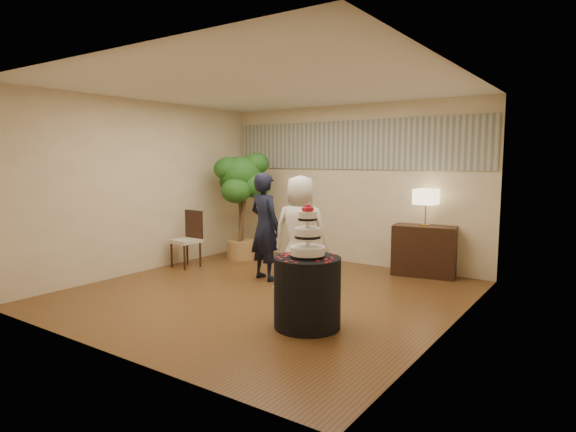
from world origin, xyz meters
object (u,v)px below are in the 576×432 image
Objects in this scene: cake_table at (307,292)px; bride at (300,231)px; side_chair at (186,239)px; wedding_cake at (308,231)px; ficus_tree at (241,205)px; table_lamp at (426,207)px; console at (424,251)px; groom at (265,227)px.

bride is at bearing 125.70° from cake_table.
bride is at bearing 5.14° from side_chair.
wedding_cake reaches higher than side_chair.
table_lamp is at bearing 11.09° from ficus_tree.
table_lamp is at bearing 0.00° from console.
cake_table is 1.33× the size of wedding_cake.
ficus_tree is 2.07× the size of side_chair.
bride is 1.73m from wedding_cake.
side_chair is (-1.64, -0.10, -0.34)m from groom.
bride reaches higher than wedding_cake.
side_chair is at bearing 157.99° from cake_table.
console is 0.48× the size of ficus_tree.
console is (0.26, 3.06, 0.01)m from cake_table.
table_lamp is (0.26, 3.06, 0.70)m from cake_table.
wedding_cake is 3.63m from side_chair.
wedding_cake reaches higher than console.
console is at bearing -126.72° from groom.
bride is at bearing -136.40° from console.
table_lamp reaches higher than side_chair.
groom reaches higher than console.
table_lamp is 0.60× the size of side_chair.
groom is at bearing -149.66° from console.
console is 1.67× the size of table_lamp.
groom is 2.55m from table_lamp.
ficus_tree is 1.25m from side_chair.
cake_table is at bearing -94.94° from table_lamp.
bride is 2.14m from console.
wedding_cake is 1.02× the size of table_lamp.
ficus_tree reaches higher than console.
side_chair reaches higher than cake_table.
wedding_cake is (1.68, -1.44, 0.25)m from groom.
table_lamp is at bearing 85.06° from cake_table.
groom reaches higher than side_chair.
wedding_cake is at bearing 152.94° from groom.
ficus_tree is (-3.25, -0.64, 0.60)m from console.
bride is 2.76× the size of wedding_cake.
groom is 2.80× the size of wedding_cake.
bride reaches higher than console.
groom is 2.26m from cake_table.
groom is 1.70× the size of console.
wedding_cake is (0.00, 0.00, 0.69)m from cake_table.
ficus_tree is (-3.25, -0.64, -0.09)m from table_lamp.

